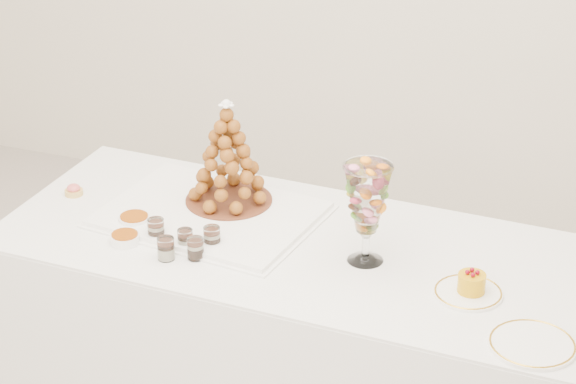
% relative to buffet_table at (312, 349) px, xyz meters
% --- Properties ---
extents(buffet_table, '(2.01, 0.86, 0.75)m').
position_rel_buffet_table_xyz_m(buffet_table, '(0.00, 0.00, 0.00)').
color(buffet_table, white).
rests_on(buffet_table, ground).
extents(lace_tray, '(0.70, 0.56, 0.02)m').
position_rel_buffet_table_xyz_m(lace_tray, '(-0.38, 0.06, 0.39)').
color(lace_tray, white).
rests_on(lace_tray, buffet_table).
extents(macaron_vase, '(0.14, 0.14, 0.31)m').
position_rel_buffet_table_xyz_m(macaron_vase, '(0.17, -0.02, 0.58)').
color(macaron_vase, white).
rests_on(macaron_vase, buffet_table).
extents(cake_plate, '(0.20, 0.20, 0.01)m').
position_rel_buffet_table_xyz_m(cake_plate, '(0.50, -0.10, 0.38)').
color(cake_plate, white).
rests_on(cake_plate, buffet_table).
extents(spare_plate, '(0.23, 0.23, 0.01)m').
position_rel_buffet_table_xyz_m(spare_plate, '(0.72, -0.30, 0.38)').
color(spare_plate, white).
rests_on(spare_plate, buffet_table).
extents(pink_tart, '(0.06, 0.06, 0.04)m').
position_rel_buffet_table_xyz_m(pink_tart, '(-0.87, 0.05, 0.39)').
color(pink_tart, tan).
rests_on(pink_tart, buffet_table).
extents(verrine_a, '(0.06, 0.06, 0.07)m').
position_rel_buffet_table_xyz_m(verrine_a, '(-0.47, -0.13, 0.41)').
color(verrine_a, white).
rests_on(verrine_a, buffet_table).
extents(verrine_b, '(0.05, 0.05, 0.06)m').
position_rel_buffet_table_xyz_m(verrine_b, '(-0.36, -0.15, 0.41)').
color(verrine_b, white).
rests_on(verrine_b, buffet_table).
extents(verrine_c, '(0.06, 0.06, 0.07)m').
position_rel_buffet_table_xyz_m(verrine_c, '(-0.29, -0.12, 0.41)').
color(verrine_c, white).
rests_on(verrine_c, buffet_table).
extents(verrine_d, '(0.06, 0.06, 0.07)m').
position_rel_buffet_table_xyz_m(verrine_d, '(-0.39, -0.23, 0.41)').
color(verrine_d, white).
rests_on(verrine_d, buffet_table).
extents(verrine_e, '(0.06, 0.06, 0.07)m').
position_rel_buffet_table_xyz_m(verrine_e, '(-0.31, -0.19, 0.41)').
color(verrine_e, white).
rests_on(verrine_e, buffet_table).
extents(ramekin_back, '(0.10, 0.10, 0.03)m').
position_rel_buffet_table_xyz_m(ramekin_back, '(-0.58, -0.07, 0.39)').
color(ramekin_back, white).
rests_on(ramekin_back, buffet_table).
extents(ramekin_front, '(0.09, 0.09, 0.03)m').
position_rel_buffet_table_xyz_m(ramekin_front, '(-0.55, -0.18, 0.39)').
color(ramekin_front, white).
rests_on(ramekin_front, buffet_table).
extents(croquembouche, '(0.28, 0.28, 0.35)m').
position_rel_buffet_table_xyz_m(croquembouche, '(-0.35, 0.15, 0.57)').
color(croquembouche, '#612E19').
rests_on(croquembouche, lace_tray).
extents(mousse_cake, '(0.08, 0.08, 0.07)m').
position_rel_buffet_table_xyz_m(mousse_cake, '(0.51, -0.10, 0.41)').
color(mousse_cake, '#D49709').
rests_on(mousse_cake, cake_plate).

